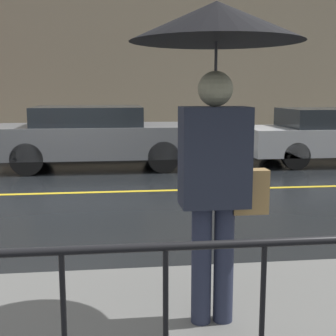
# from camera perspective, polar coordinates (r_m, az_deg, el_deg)

# --- Properties ---
(ground_plane) EXTENTS (80.00, 80.00, 0.00)m
(ground_plane) POSITION_cam_1_polar(r_m,az_deg,el_deg) (8.25, -13.98, -3.04)
(ground_plane) COLOR black
(sidewalk_far) EXTENTS (28.00, 2.12, 0.14)m
(sidewalk_far) POSITION_cam_1_polar(r_m,az_deg,el_deg) (13.14, -11.39, 1.95)
(sidewalk_far) COLOR #60605E
(sidewalk_far) RESTS_ON ground_plane
(lane_marking) EXTENTS (25.20, 0.12, 0.01)m
(lane_marking) POSITION_cam_1_polar(r_m,az_deg,el_deg) (8.25, -13.98, -3.01)
(lane_marking) COLOR gold
(lane_marking) RESTS_ON ground_plane
(building_storefront) EXTENTS (28.00, 0.30, 5.30)m
(building_storefront) POSITION_cam_1_polar(r_m,az_deg,el_deg) (14.27, -11.36, 12.91)
(building_storefront) COLOR gray
(building_storefront) RESTS_ON ground_plane
(pedestrian) EXTENTS (1.12, 1.12, 2.15)m
(pedestrian) POSITION_cam_1_polar(r_m,az_deg,el_deg) (3.08, 5.93, 11.75)
(pedestrian) COLOR #23283D
(pedestrian) RESTS_ON sidewalk_near
(car_grey) EXTENTS (4.57, 1.89, 1.39)m
(car_grey) POSITION_cam_1_polar(r_m,az_deg,el_deg) (10.71, -8.87, 3.93)
(car_grey) COLOR slate
(car_grey) RESTS_ON ground_plane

